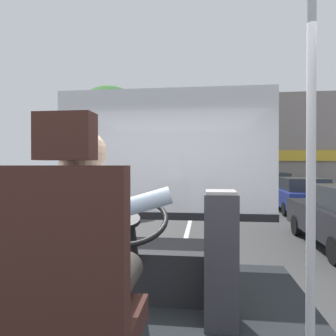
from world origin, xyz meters
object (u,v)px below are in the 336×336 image
Objects in this scene: handrail_pole at (311,151)px; fare_box at (221,257)px; parked_car_blue at (300,194)px; parked_car_green at (271,184)px; steering_console at (142,266)px; driver_seat at (77,297)px; bus_driver at (88,246)px.

fare_box is at bearing 126.40° from handrail_pole.
parked_car_blue is 0.94× the size of parked_car_green.
parked_car_green is (3.63, 15.77, -0.47)m from fare_box.
steering_console reaches higher than parked_car_green.
handrail_pole is 2.53× the size of fare_box.
bus_driver is at bearing 90.00° from driver_seat.
steering_console is at bearing -113.14° from parked_car_blue.
parked_car_blue is (4.21, 11.18, -0.59)m from driver_seat.
fare_box is 10.90m from parked_car_blue.
steering_console is at bearing 90.00° from bus_driver.
driver_seat is 1.17× the size of steering_console.
bus_driver is 17.10m from parked_car_green.
driver_seat is 0.56× the size of handrail_pole.
fare_box is (0.64, 0.77, -0.26)m from bus_driver.
parked_car_green is at bearing 74.45° from steering_console.
handrail_pole is at bearing -43.40° from steering_console.
handrail_pole is 11.35m from parked_car_blue.
handrail_pole reaches higher than bus_driver.
bus_driver reaches higher than steering_console.
driver_seat is at bearing -125.35° from fare_box.
fare_box is (-0.40, 0.55, -0.70)m from handrail_pole.
handrail_pole reaches higher than parked_car_green.
fare_box is at bearing 54.65° from driver_seat.
parked_car_green is at bearing 77.03° from fare_box.
steering_console is 0.27× the size of parked_car_green.
driver_seat reaches higher than fare_box.
driver_seat is at bearing -110.63° from parked_car_blue.
handrail_pole reaches higher than driver_seat.
bus_driver is 0.21× the size of parked_car_blue.
fare_box is at bearing -34.38° from steering_console.
driver_seat is 17.21m from parked_car_green.
bus_driver is 0.20× the size of parked_car_green.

